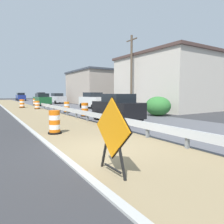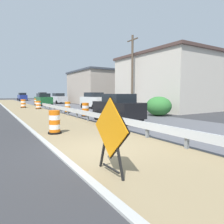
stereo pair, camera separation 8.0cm
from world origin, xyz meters
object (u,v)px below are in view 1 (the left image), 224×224
Objects in this scene: warning_sign_diamond at (112,131)px; traffic_barrel_farthest at (22,104)px; car_trailing_near_lane at (41,97)px; traffic_barrel_mid at (67,108)px; traffic_barrel_nearest at (55,123)px; car_trailing_far_lane at (21,97)px; car_mid_far_lane at (93,100)px; car_lead_far_lane at (117,108)px; traffic_barrel_close at (85,110)px; traffic_barrel_far at (37,105)px; car_lead_near_lane at (42,99)px; traffic_barrel_farther at (35,102)px; car_distant_a at (57,98)px; utility_pole_near at (131,72)px.

traffic_barrel_farthest is at bearing -94.17° from warning_sign_diamond.
warning_sign_diamond is at bearing -11.30° from car_trailing_near_lane.
traffic_barrel_farthest is (-2.86, 9.49, 0.02)m from traffic_barrel_mid.
warning_sign_diamond is 5.57m from traffic_barrel_nearest.
car_trailing_near_lane is at bearing -149.22° from car_trailing_far_lane.
traffic_barrel_farthest is at bearing -130.89° from car_mid_far_lane.
car_trailing_far_lane is (4.91, 47.58, 0.51)m from traffic_barrel_nearest.
traffic_barrel_nearest is 0.27× the size of car_lead_far_lane.
traffic_barrel_close is 10.43m from traffic_barrel_far.
car_lead_near_lane is at bearing 50.48° from traffic_barrel_farthest.
traffic_barrel_farther is at bearing 35.80° from car_lead_near_lane.
car_trailing_near_lane reaches higher than warning_sign_diamond.
car_distant_a is 0.56× the size of utility_pole_near.
traffic_barrel_farther is 1.58m from car_lead_near_lane.
traffic_barrel_farthest is 0.14× the size of utility_pole_near.
car_mid_far_lane is at bearing 58.50° from traffic_barrel_close.
car_trailing_far_lane is at bearing 0.33° from car_lead_far_lane.
utility_pole_near reaches higher than car_lead_near_lane.
car_lead_far_lane is 0.88× the size of car_trailing_far_lane.
car_lead_near_lane reaches higher than traffic_barrel_farthest.
traffic_barrel_farthest is (-2.71, -5.57, 0.03)m from traffic_barrel_farther.
car_distant_a is at bearing 78.69° from traffic_barrel_close.
car_mid_far_lane is 6.38m from utility_pole_near.
utility_pole_near is at bearing 19.65° from traffic_barrel_close.
car_lead_near_lane reaches higher than traffic_barrel_farther.
traffic_barrel_far is 0.88× the size of traffic_barrel_farthest.
traffic_barrel_close is 13.87m from traffic_barrel_farthest.
car_trailing_near_lane is 0.57× the size of utility_pole_near.
car_distant_a reaches higher than warning_sign_diamond.
traffic_barrel_mid is 37.59m from car_trailing_far_lane.
warning_sign_diamond is 0.23× the size of utility_pole_near.
car_lead_far_lane is (0.93, -23.12, 0.48)m from traffic_barrel_farther.
traffic_barrel_mid is 5.83m from car_mid_far_lane.
traffic_barrel_mid is 0.26× the size of car_lead_far_lane.
car_trailing_far_lane is (0.92, 22.52, 0.55)m from traffic_barrel_farther.
traffic_barrel_nearest is 1.00× the size of traffic_barrel_close.
car_trailing_far_lane is at bearing -170.61° from car_distant_a.
warning_sign_diamond is 0.40× the size of car_trailing_near_lane.
utility_pole_near is at bearing -158.83° from car_lead_near_lane.
traffic_barrel_farthest is (-1.28, 3.25, 0.06)m from traffic_barrel_far.
traffic_barrel_close is at bearing 9.15° from car_lead_far_lane.
car_trailing_far_lane reaches higher than traffic_barrel_far.
traffic_barrel_farthest is 15.29m from utility_pole_near.
car_mid_far_lane is at bearing -159.86° from car_lead_near_lane.
car_mid_far_lane reaches higher than car_lead_far_lane.
car_lead_far_lane is at bearing -20.98° from car_mid_far_lane.
warning_sign_diamond is at bearing 174.24° from car_trailing_far_lane.
traffic_barrel_farther is at bearing -57.91° from car_distant_a.
car_lead_far_lane is 12.10m from car_mid_far_lane.
warning_sign_diamond is at bearing -16.71° from car_distant_a.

